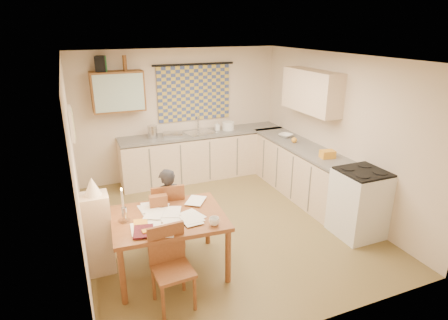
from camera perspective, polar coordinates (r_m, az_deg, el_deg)
name	(u,v)px	position (r m, az deg, el deg)	size (l,w,h in m)	color
floor	(223,224)	(5.88, -0.09, -9.79)	(4.00, 4.50, 0.02)	brown
ceiling	(223,56)	(5.12, -0.10, 15.52)	(4.00, 4.50, 0.02)	white
wall_back	(180,114)	(7.43, -6.79, 6.93)	(4.00, 0.02, 2.50)	beige
wall_front	(318,218)	(3.54, 14.11, -8.56)	(4.00, 0.02, 2.50)	beige
wall_left	(74,166)	(5.00, -21.91, -0.88)	(0.02, 4.50, 2.50)	beige
wall_right	(337,133)	(6.37, 16.91, 4.02)	(0.02, 4.50, 2.50)	beige
window_blind	(194,93)	(7.40, -4.56, 10.12)	(1.45, 0.03, 1.05)	navy
curtain_rod	(194,64)	(7.31, -4.63, 14.34)	(0.04, 0.04, 1.60)	black
wall_cabinet	(118,91)	(6.93, -15.86, 10.03)	(0.90, 0.34, 0.70)	brown
wall_cabinet_glass	(119,93)	(6.77, -15.67, 9.82)	(0.84, 0.02, 0.64)	#99B2A5
upper_cabinet_right	(311,91)	(6.57, 13.17, 10.18)	(0.34, 1.30, 0.70)	#D2B291
framed_print	(71,123)	(5.26, -22.24, 5.21)	(0.04, 0.50, 0.40)	beige
print_canvas	(73,123)	(5.26, -21.96, 5.24)	(0.01, 0.42, 0.32)	white
counter_back	(205,155)	(7.48, -2.97, 0.77)	(3.30, 0.62, 0.92)	#D2B291
counter_right	(307,174)	(6.67, 12.52, -2.13)	(0.62, 2.95, 0.92)	#D2B291
stove	(359,203)	(5.74, 19.93, -6.19)	(0.64, 0.64, 0.99)	white
sink	(200,135)	(7.32, -3.67, 3.85)	(0.55, 0.45, 0.10)	silver
tap	(198,124)	(7.45, -3.97, 5.55)	(0.03, 0.03, 0.28)	silver
dish_rack	(172,134)	(7.15, -7.87, 3.89)	(0.35, 0.30, 0.06)	silver
kettle	(152,132)	(7.05, -10.86, 4.24)	(0.18, 0.18, 0.24)	silver
mixing_bowl	(228,126)	(7.50, 0.66, 5.22)	(0.24, 0.24, 0.16)	white
soap_bottle	(217,126)	(7.46, -1.06, 5.23)	(0.09, 0.09, 0.18)	white
bowl	(286,135)	(7.11, 9.38, 3.70)	(0.32, 0.32, 0.06)	white
orange_bag	(327,154)	(6.12, 15.49, 0.87)	(0.22, 0.16, 0.12)	orange
fruit_orange	(294,140)	(6.78, 10.64, 3.01)	(0.10, 0.10, 0.10)	orange
speaker	(101,64)	(6.85, -18.29, 13.74)	(0.16, 0.20, 0.26)	black
bottle_green	(105,64)	(6.86, -17.74, 13.80)	(0.07, 0.07, 0.26)	#195926
bottle_brown	(125,63)	(6.89, -14.89, 14.10)	(0.07, 0.07, 0.26)	brown
dining_table	(170,243)	(4.75, -8.21, -12.45)	(1.39, 1.10, 0.75)	brown
chair_far	(168,225)	(5.30, -8.52, -9.79)	(0.47, 0.47, 0.95)	brown
chair_near	(173,282)	(4.29, -7.77, -17.98)	(0.43, 0.43, 0.90)	brown
person	(167,209)	(5.11, -8.62, -7.41)	(0.47, 0.36, 1.15)	black
shelf_stand	(98,234)	(4.87, -18.60, -10.59)	(0.32, 0.30, 1.03)	#D2B291
lampshade	(92,186)	(4.59, -19.46, -3.81)	(0.20, 0.20, 0.22)	beige
letter_rack	(158,201)	(4.76, -9.97, -6.24)	(0.22, 0.10, 0.16)	brown
mug	(214,221)	(4.31, -1.50, -9.33)	(0.15, 0.15, 0.09)	white
magazine	(133,233)	(4.28, -13.63, -10.69)	(0.27, 0.32, 0.03)	maroon
book	(134,225)	(4.44, -13.62, -9.58)	(0.19, 0.24, 0.02)	orange
orange_box	(148,232)	(4.25, -11.55, -10.65)	(0.12, 0.08, 0.04)	orange
eyeglasses	(188,225)	(4.35, -5.44, -9.76)	(0.13, 0.04, 0.02)	black
candle_holder	(125,215)	(4.51, -14.92, -8.04)	(0.06, 0.06, 0.18)	silver
candle	(122,199)	(4.42, -15.22, -5.78)	(0.02, 0.02, 0.22)	white
candle_flame	(121,189)	(4.37, -15.38, -4.31)	(0.02, 0.02, 0.02)	#FFCC66
papers	(167,215)	(4.57, -8.64, -8.30)	(1.08, 0.95, 0.02)	white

